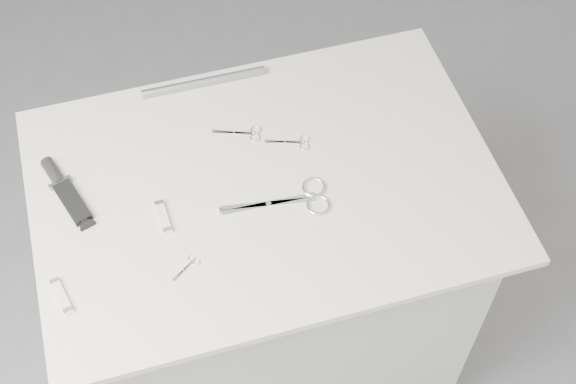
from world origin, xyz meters
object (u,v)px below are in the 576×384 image
object	(u,v)px
plinth	(269,287)
tiny_scissors	(188,266)
sheathed_knife	(64,189)
pocket_knife_b	(164,217)
large_shears	(299,199)
metal_rail	(204,82)
embroidery_scissors_a	(246,133)
pocket_knife_a	(62,296)
embroidery_scissors_b	(295,142)

from	to	relation	value
plinth	tiny_scissors	distance (m)	0.54
sheathed_knife	pocket_knife_b	distance (m)	0.23
plinth	sheathed_knife	distance (m)	0.64
large_shears	metal_rail	size ratio (longest dim) A/B	0.79
tiny_scissors	metal_rail	world-z (taller)	metal_rail
embroidery_scissors_a	metal_rail	xyz separation A→B (m)	(-0.06, 0.17, 0.01)
plinth	pocket_knife_b	distance (m)	0.53
large_shears	pocket_knife_a	size ratio (longest dim) A/B	2.73
metal_rail	embroidery_scissors_a	bearing A→B (deg)	-71.83
pocket_knife_a	pocket_knife_b	distance (m)	0.26
large_shears	pocket_knife_b	size ratio (longest dim) A/B	2.85
embroidery_scissors_b	metal_rail	bearing A→B (deg)	142.52
plinth	pocket_knife_b	bearing A→B (deg)	-171.91
metal_rail	pocket_knife_a	bearing A→B (deg)	-129.59
plinth	embroidery_scissors_a	distance (m)	0.49
pocket_knife_a	metal_rail	world-z (taller)	metal_rail
large_shears	metal_rail	world-z (taller)	metal_rail
embroidery_scissors_a	tiny_scissors	distance (m)	0.36
large_shears	embroidery_scissors_b	xyz separation A→B (m)	(0.04, 0.15, -0.00)
embroidery_scissors_b	metal_rail	size ratio (longest dim) A/B	0.34
tiny_scissors	metal_rail	xyz separation A→B (m)	(0.14, 0.47, 0.01)
pocket_knife_a	pocket_knife_b	xyz separation A→B (m)	(0.23, 0.13, 0.00)
embroidery_scissors_b	pocket_knife_a	size ratio (longest dim) A/B	1.18
pocket_knife_a	metal_rail	distance (m)	0.61
embroidery_scissors_a	sheathed_knife	size ratio (longest dim) A/B	0.58
embroidery_scissors_b	sheathed_knife	xyz separation A→B (m)	(-0.51, 0.01, 0.01)
plinth	tiny_scissors	bearing A→B (deg)	-141.98
large_shears	sheathed_knife	world-z (taller)	sheathed_knife
plinth	pocket_knife_b	xyz separation A→B (m)	(-0.23, -0.03, 0.48)
plinth	large_shears	bearing A→B (deg)	-49.06
embroidery_scissors_a	sheathed_knife	distance (m)	0.41
large_shears	metal_rail	xyz separation A→B (m)	(-0.12, 0.38, 0.01)
large_shears	embroidery_scissors_a	distance (m)	0.22
pocket_knife_b	large_shears	bearing A→B (deg)	-99.44
embroidery_scissors_a	tiny_scissors	bearing A→B (deg)	-103.27
large_shears	pocket_knife_b	distance (m)	0.29
large_shears	metal_rail	bearing A→B (deg)	113.31
embroidery_scissors_b	embroidery_scissors_a	bearing A→B (deg)	168.74
plinth	sheathed_knife	world-z (taller)	sheathed_knife
embroidery_scissors_b	sheathed_knife	distance (m)	0.51
large_shears	pocket_knife_a	world-z (taller)	pocket_knife_a
pocket_knife_b	metal_rail	distance (m)	0.38
pocket_knife_a	metal_rail	bearing A→B (deg)	-53.05
tiny_scissors	sheathed_knife	xyz separation A→B (m)	(-0.22, 0.26, 0.01)
pocket_knife_b	pocket_knife_a	bearing A→B (deg)	116.36
embroidery_scissors_a	metal_rail	world-z (taller)	metal_rail
embroidery_scissors_b	pocket_knife_b	xyz separation A→B (m)	(-0.32, -0.12, 0.00)
embroidery_scissors_b	tiny_scissors	size ratio (longest dim) A/B	1.56
embroidery_scissors_b	tiny_scissors	world-z (taller)	same
embroidery_scissors_a	pocket_knife_a	bearing A→B (deg)	-126.25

